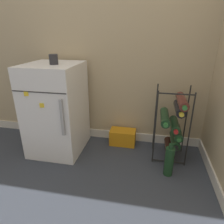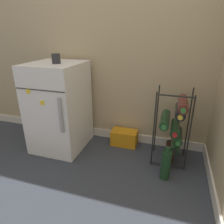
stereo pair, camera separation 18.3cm
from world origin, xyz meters
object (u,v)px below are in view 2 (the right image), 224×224
Objects in this scene: mini_fridge at (59,107)px; fridge_top_cup at (56,59)px; loose_bottle_floor at (166,165)px; wine_rack at (175,127)px; soda_box at (124,138)px.

fridge_top_cup is (0.04, -0.04, 0.47)m from mini_fridge.
wine_rack is at bearing 81.55° from loose_bottle_floor.
loose_bottle_floor reaches higher than soda_box.
fridge_top_cup reaches higher than wine_rack.
loose_bottle_floor is (-0.04, -0.26, -0.21)m from wine_rack.
wine_rack is 0.34m from loose_bottle_floor.
wine_rack is at bearing -17.17° from soda_box.
soda_box is 1.02m from fridge_top_cup.
loose_bottle_floor is (0.44, -0.41, 0.05)m from soda_box.
fridge_top_cup is 0.29× the size of loose_bottle_floor.
wine_rack is 8.00× the size of fridge_top_cup.
mini_fridge is 1.26× the size of wine_rack.
fridge_top_cup is at bearing -157.70° from soda_box.
soda_box is at bearing 162.83° from wine_rack.
fridge_top_cup reaches higher than loose_bottle_floor.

